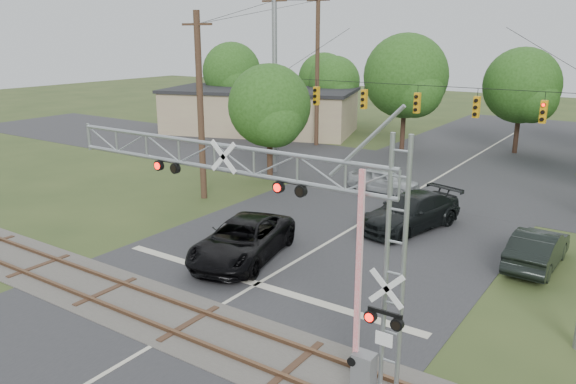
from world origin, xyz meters
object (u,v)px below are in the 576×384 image
Objects in this scene: car_dark at (410,212)px; sedan_silver at (384,180)px; crossing_gantry at (277,220)px; traffic_signal_span at (434,94)px; commercial_building at (260,110)px; pickup_black at (242,240)px.

sedan_silver is (-3.68, 5.05, -0.12)m from car_dark.
crossing_gantry is at bearing -161.48° from sedan_silver.
traffic_signal_span is 24.11m from commercial_building.
sedan_silver is at bearing 74.49° from pickup_black.
commercial_building is (-18.20, 12.53, 1.29)m from sedan_silver.
crossing_gantry is 13.26m from car_dark.
pickup_black is 8.37m from car_dark.
car_dark is 28.09m from commercial_building.
car_dark is 1.37× the size of sedan_silver.
car_dark reaches higher than sedan_silver.
traffic_signal_span reaches higher than pickup_black.
car_dark is at bearing 46.98° from pickup_black.
traffic_signal_span is 4.72× the size of sedan_silver.
traffic_signal_span is at bearing -74.03° from sedan_silver.
commercial_building is (-17.74, 24.85, 1.19)m from pickup_black.
sedan_silver is (0.46, 12.32, -0.11)m from pickup_black.
commercial_building is at bearing 127.56° from crossing_gantry.
crossing_gantry is at bearing -57.79° from pickup_black.
crossing_gantry is at bearing -70.81° from commercial_building.
commercial_building reaches higher than car_dark.
pickup_black is 0.31× the size of commercial_building.
pickup_black is 1.42× the size of sedan_silver.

